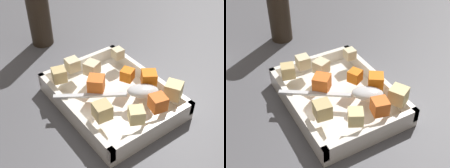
# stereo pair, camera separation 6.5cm
# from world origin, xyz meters

# --- Properties ---
(ground_plane) EXTENTS (4.00, 4.00, 0.00)m
(ground_plane) POSITION_xyz_m (0.00, 0.00, 0.00)
(ground_plane) COLOR #4C4C51
(baking_dish) EXTENTS (0.28, 0.21, 0.04)m
(baking_dish) POSITION_xyz_m (0.01, 0.01, 0.01)
(baking_dish) COLOR white
(baking_dish) RESTS_ON ground_plane
(carrot_chunk_corner_sw) EXTENTS (0.04, 0.04, 0.03)m
(carrot_chunk_corner_sw) POSITION_xyz_m (0.12, 0.04, 0.06)
(carrot_chunk_corner_sw) COLOR orange
(carrot_chunk_corner_sw) RESTS_ON baking_dish
(carrot_chunk_heap_side) EXTENTS (0.04, 0.04, 0.03)m
(carrot_chunk_heap_side) POSITION_xyz_m (0.01, 0.05, 0.06)
(carrot_chunk_heap_side) COLOR orange
(carrot_chunk_heap_side) RESTS_ON baking_dish
(carrot_chunk_front_center) EXTENTS (0.05, 0.05, 0.03)m
(carrot_chunk_front_center) POSITION_xyz_m (-0.00, -0.03, 0.06)
(carrot_chunk_front_center) COLOR orange
(carrot_chunk_front_center) RESTS_ON baking_dish
(carrot_chunk_rim_edge) EXTENTS (0.04, 0.04, 0.03)m
(carrot_chunk_rim_edge) POSITION_xyz_m (0.05, 0.08, 0.06)
(carrot_chunk_rim_edge) COLOR orange
(carrot_chunk_rim_edge) RESTS_ON baking_dish
(potato_chunk_under_handle) EXTENTS (0.04, 0.04, 0.03)m
(potato_chunk_under_handle) POSITION_xyz_m (0.12, -0.02, 0.06)
(potato_chunk_under_handle) COLOR #E0CC89
(potato_chunk_under_handle) RESTS_ON baking_dish
(potato_chunk_far_left) EXTENTS (0.04, 0.04, 0.03)m
(potato_chunk_far_left) POSITION_xyz_m (-0.06, 0.00, 0.06)
(potato_chunk_far_left) COLOR beige
(potato_chunk_far_left) RESTS_ON baking_dish
(potato_chunk_mid_right) EXTENTS (0.04, 0.04, 0.03)m
(potato_chunk_mid_right) POSITION_xyz_m (0.07, -0.06, 0.06)
(potato_chunk_mid_right) COLOR tan
(potato_chunk_mid_right) RESTS_ON baking_dish
(potato_chunk_near_left) EXTENTS (0.03, 0.03, 0.02)m
(potato_chunk_near_left) POSITION_xyz_m (-0.07, 0.09, 0.06)
(potato_chunk_near_left) COLOR beige
(potato_chunk_near_left) RESTS_ON baking_dish
(potato_chunk_back_center) EXTENTS (0.04, 0.04, 0.03)m
(potato_chunk_back_center) POSITION_xyz_m (0.11, 0.09, 0.06)
(potato_chunk_back_center) COLOR #E0CC89
(potato_chunk_back_center) RESTS_ON baking_dish
(potato_chunk_corner_ne) EXTENTS (0.03, 0.03, 0.03)m
(potato_chunk_corner_ne) POSITION_xyz_m (-0.09, -0.03, 0.06)
(potato_chunk_corner_ne) COLOR beige
(potato_chunk_corner_ne) RESTS_ON baking_dish
(potato_chunk_center) EXTENTS (0.04, 0.04, 0.03)m
(potato_chunk_center) POSITION_xyz_m (-0.08, -0.07, 0.06)
(potato_chunk_center) COLOR tan
(potato_chunk_center) RESTS_ON baking_dish
(serving_spoon) EXTENTS (0.14, 0.20, 0.02)m
(serving_spoon) POSITION_xyz_m (0.06, 0.03, 0.05)
(serving_spoon) COLOR silver
(serving_spoon) RESTS_ON baking_dish
(pepper_mill) EXTENTS (0.06, 0.06, 0.25)m
(pepper_mill) POSITION_xyz_m (-0.32, 0.00, 0.11)
(pepper_mill) COLOR #2D2319
(pepper_mill) RESTS_ON ground_plane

